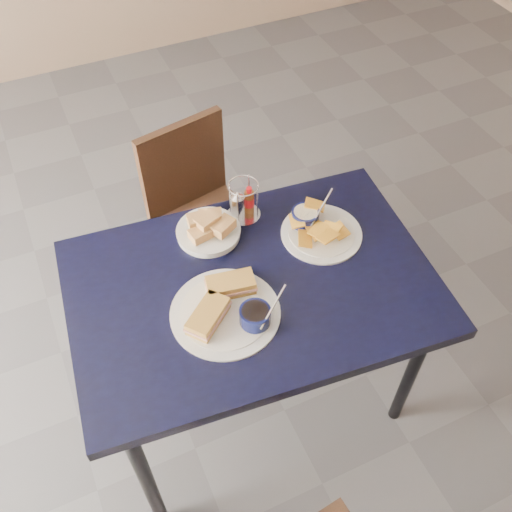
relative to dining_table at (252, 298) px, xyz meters
name	(u,v)px	position (x,y,z in m)	size (l,w,h in m)	color
ground	(252,348)	(0.09, 0.21, -0.67)	(6.00, 6.00, 0.00)	#4B4A4F
dining_table	(252,298)	(0.00, 0.00, 0.00)	(1.16, 0.83, 0.75)	black
chair_far	(201,201)	(0.07, 0.69, -0.22)	(0.44, 0.43, 0.79)	#311C10
sandwich_plate	(228,308)	(-0.11, -0.07, 0.10)	(0.32, 0.32, 0.12)	white
plantain_plate	(315,227)	(0.27, 0.11, 0.10)	(0.26, 0.26, 0.12)	white
bread_basket	(209,229)	(-0.05, 0.24, 0.10)	(0.20, 0.20, 0.08)	white
condiment_caddy	(242,203)	(0.09, 0.28, 0.13)	(0.11, 0.11, 0.14)	silver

